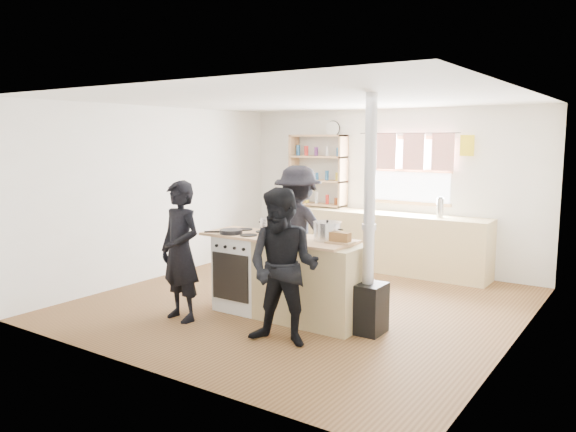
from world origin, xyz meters
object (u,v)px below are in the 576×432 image
at_px(flue_heater, 368,273).
at_px(person_far, 298,231).
at_px(skillet_greens, 231,231).
at_px(person_near_right, 283,267).
at_px(roast_tray, 284,234).
at_px(person_near_left, 180,251).
at_px(stockpot_counter, 327,231).
at_px(bread_board, 340,239).
at_px(thermos, 440,208).
at_px(stockpot_stove, 270,225).
at_px(cooking_island, 288,277).

bearing_deg(flue_heater, person_far, 149.73).
relative_size(skillet_greens, person_near_right, 0.24).
bearing_deg(roast_tray, person_far, 113.04).
xyz_separation_m(roast_tray, person_near_left, (-0.90, -0.74, -0.18)).
height_order(stockpot_counter, bread_board, stockpot_counter).
relative_size(thermos, roast_tray, 0.78).
distance_m(stockpot_stove, person_near_right, 1.25).
bearing_deg(person_far, skillet_greens, 71.04).
height_order(thermos, person_near_right, person_near_right).
bearing_deg(person_near_left, thermos, 71.43).
xyz_separation_m(roast_tray, flue_heater, (1.04, 0.05, -0.32)).
height_order(skillet_greens, person_far, person_far).
relative_size(roast_tray, flue_heater, 0.14).
distance_m(skillet_greens, person_near_left, 0.65).
xyz_separation_m(stockpot_counter, bread_board, (0.20, -0.06, -0.05)).
bearing_deg(person_near_right, stockpot_stove, 120.70).
distance_m(cooking_island, stockpot_counter, 0.74).
bearing_deg(bread_board, thermos, 86.98).
height_order(roast_tray, stockpot_counter, stockpot_counter).
xyz_separation_m(thermos, stockpot_stove, (-1.19, -2.59, -0.02)).
distance_m(thermos, bread_board, 2.75).
height_order(skillet_greens, bread_board, bread_board).
bearing_deg(stockpot_counter, flue_heater, -4.65).
bearing_deg(person_near_left, bread_board, 33.46).
relative_size(skillet_greens, stockpot_stove, 1.56).
bearing_deg(stockpot_counter, bread_board, -17.90).
distance_m(stockpot_counter, person_near_right, 0.86).
height_order(person_near_left, person_near_right, person_near_left).
bearing_deg(person_far, person_near_left, 67.38).
relative_size(cooking_island, stockpot_counter, 6.29).
bearing_deg(roast_tray, skillet_greens, -165.79).
relative_size(roast_tray, stockpot_counter, 1.14).
relative_size(roast_tray, person_far, 0.21).
height_order(stockpot_stove, person_far, person_far).
bearing_deg(stockpot_stove, person_near_right, -47.93).
bearing_deg(bread_board, person_far, 142.10).
distance_m(roast_tray, person_near_left, 1.18).
height_order(thermos, stockpot_counter, thermos).
relative_size(cooking_island, bread_board, 6.79).
height_order(flue_heater, person_far, flue_heater).
bearing_deg(flue_heater, stockpot_stove, 174.41).
height_order(thermos, person_near_left, person_near_left).
relative_size(stockpot_stove, person_near_right, 0.15).
distance_m(skillet_greens, bread_board, 1.37).
bearing_deg(stockpot_stove, bread_board, -8.45).
height_order(skillet_greens, person_near_right, person_near_right).
distance_m(bread_board, person_far, 1.38).
xyz_separation_m(flue_heater, person_near_right, (-0.54, -0.78, 0.14)).
bearing_deg(person_near_right, roast_tray, 112.90).
bearing_deg(skillet_greens, flue_heater, 7.20).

